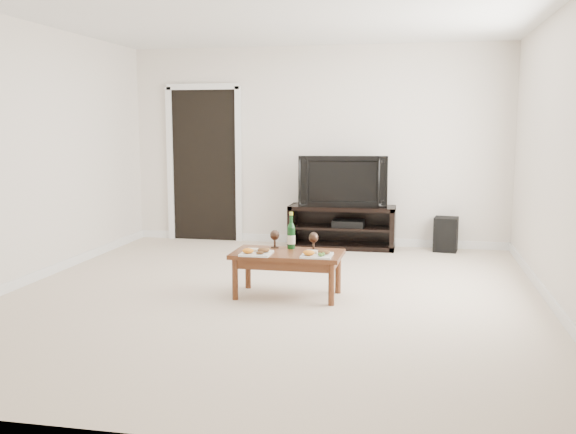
% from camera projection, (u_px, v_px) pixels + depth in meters
% --- Properties ---
extents(floor, '(5.50, 5.50, 0.00)m').
position_uv_depth(floor, '(271.00, 296.00, 5.97)').
color(floor, beige).
rests_on(floor, ground).
extents(back_wall, '(5.00, 0.04, 2.60)m').
position_uv_depth(back_wall, '(317.00, 146.00, 8.47)').
color(back_wall, silver).
rests_on(back_wall, ground).
extents(ceiling, '(5.00, 5.50, 0.04)m').
position_uv_depth(ceiling, '(270.00, 5.00, 5.59)').
color(ceiling, white).
rests_on(ceiling, back_wall).
extents(doorway, '(0.90, 0.02, 2.05)m').
position_uv_depth(doorway, '(205.00, 166.00, 8.78)').
color(doorway, black).
rests_on(doorway, ground).
extents(media_console, '(1.36, 0.45, 0.55)m').
position_uv_depth(media_console, '(342.00, 227.00, 8.28)').
color(media_console, black).
rests_on(media_console, ground).
extents(television, '(1.13, 0.32, 0.65)m').
position_uv_depth(television, '(342.00, 181.00, 8.19)').
color(television, black).
rests_on(television, media_console).
extents(av_receiver, '(0.40, 0.30, 0.08)m').
position_uv_depth(av_receiver, '(348.00, 223.00, 8.25)').
color(av_receiver, black).
rests_on(av_receiver, media_console).
extents(subwoofer, '(0.32, 0.32, 0.43)m').
position_uv_depth(subwoofer, '(446.00, 234.00, 8.08)').
color(subwoofer, black).
rests_on(subwoofer, ground).
extents(coffee_table, '(1.02, 0.57, 0.42)m').
position_uv_depth(coffee_table, '(288.00, 274.00, 5.95)').
color(coffee_table, brown).
rests_on(coffee_table, ground).
extents(plate_left, '(0.27, 0.27, 0.07)m').
position_uv_depth(plate_left, '(256.00, 251.00, 5.81)').
color(plate_left, white).
rests_on(plate_left, coffee_table).
extents(plate_right, '(0.27, 0.27, 0.07)m').
position_uv_depth(plate_right, '(317.00, 253.00, 5.73)').
color(plate_right, white).
rests_on(plate_right, coffee_table).
extents(wine_bottle, '(0.07, 0.07, 0.35)m').
position_uv_depth(wine_bottle, '(291.00, 230.00, 6.07)').
color(wine_bottle, '#0F3A16').
rests_on(wine_bottle, coffee_table).
extents(goblet_left, '(0.09, 0.09, 0.17)m').
position_uv_depth(goblet_left, '(275.00, 239.00, 6.13)').
color(goblet_left, '#36261D').
rests_on(goblet_left, coffee_table).
extents(goblet_right, '(0.09, 0.09, 0.17)m').
position_uv_depth(goblet_right, '(314.00, 241.00, 6.01)').
color(goblet_right, '#36261D').
rests_on(goblet_right, coffee_table).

